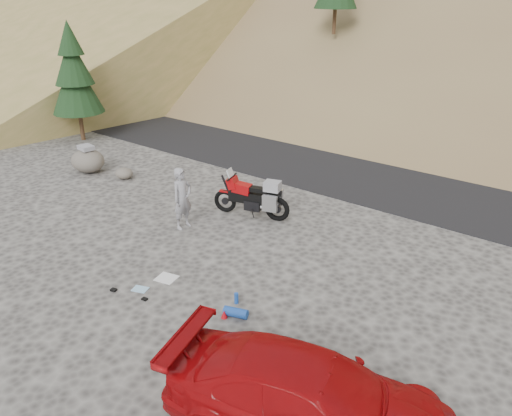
{
  "coord_description": "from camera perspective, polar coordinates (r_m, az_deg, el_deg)",
  "views": [
    {
      "loc": [
        8.35,
        -7.75,
        6.31
      ],
      "look_at": [
        1.06,
        1.59,
        1.0
      ],
      "focal_mm": 35.0,
      "sensor_mm": 36.0,
      "label": 1
    }
  ],
  "objects": [
    {
      "name": "man",
      "position": [
        14.37,
        -8.19,
        -2.16
      ],
      "size": [
        0.44,
        0.66,
        1.77
      ],
      "primitive_type": "imported",
      "rotation": [
        0.0,
        0.0,
        1.55
      ],
      "color": "gray",
      "rests_on": "ground"
    },
    {
      "name": "ground",
      "position": [
        13.03,
        -8.02,
        -5.1
      ],
      "size": [
        140.0,
        140.0,
        0.0
      ],
      "primitive_type": "plane",
      "color": "#3C3937",
      "rests_on": "ground"
    },
    {
      "name": "gear_bottle",
      "position": [
        10.95,
        -2.26,
        -10.26
      ],
      "size": [
        0.12,
        0.12,
        0.25
      ],
      "primitive_type": "cylinder",
      "rotation": [
        0.0,
        0.0,
        0.35
      ],
      "color": "#1B48A6",
      "rests_on": "ground"
    },
    {
      "name": "gear_blue_cloth",
      "position": [
        11.75,
        -13.1,
        -9.02
      ],
      "size": [
        0.41,
        0.36,
        0.01
      ],
      "primitive_type": "cube",
      "rotation": [
        0.0,
        0.0,
        0.36
      ],
      "color": "#96C6E8",
      "rests_on": "ground"
    },
    {
      "name": "gear_funnel",
      "position": [
        10.56,
        -3.66,
        -12.02
      ],
      "size": [
        0.16,
        0.16,
        0.18
      ],
      "primitive_type": "cone",
      "rotation": [
        0.0,
        0.0,
        -0.2
      ],
      "color": "red",
      "rests_on": "ground"
    },
    {
      "name": "small_rock",
      "position": [
        18.36,
        -14.85,
        3.85
      ],
      "size": [
        0.75,
        0.7,
        0.39
      ],
      "rotation": [
        0.0,
        0.0,
        0.21
      ],
      "color": "#5C584F",
      "rests_on": "ground"
    },
    {
      "name": "road",
      "position": [
        19.75,
        10.92,
        5.07
      ],
      "size": [
        120.0,
        7.0,
        0.05
      ],
      "primitive_type": "cube",
      "color": "black",
      "rests_on": "ground"
    },
    {
      "name": "gear_white_cloth",
      "position": [
        12.02,
        -10.18,
        -7.9
      ],
      "size": [
        0.55,
        0.51,
        0.02
      ],
      "primitive_type": "cube",
      "rotation": [
        0.0,
        0.0,
        0.22
      ],
      "color": "white",
      "rests_on": "ground"
    },
    {
      "name": "gear_glove_a",
      "position": [
        11.37,
        -12.62,
        -10.11
      ],
      "size": [
        0.14,
        0.1,
        0.04
      ],
      "primitive_type": "cube",
      "rotation": [
        0.0,
        0.0,
        0.09
      ],
      "color": "black",
      "rests_on": "ground"
    },
    {
      "name": "motorcycle",
      "position": [
        14.62,
        -0.18,
        1.19
      ],
      "size": [
        2.33,
        1.09,
        1.42
      ],
      "rotation": [
        0.0,
        0.0,
        0.3
      ],
      "color": "black",
      "rests_on": "ground"
    },
    {
      "name": "boulder",
      "position": [
        19.34,
        -18.68,
        5.2
      ],
      "size": [
        1.61,
        1.49,
        1.03
      ],
      "rotation": [
        0.0,
        0.0,
        -0.35
      ],
      "color": "#5C584F",
      "rests_on": "ground"
    },
    {
      "name": "gear_blue_mat",
      "position": [
        10.57,
        -2.33,
        -11.84
      ],
      "size": [
        0.55,
        0.36,
        0.2
      ],
      "primitive_type": "cylinder",
      "rotation": [
        0.0,
        1.57,
        0.33
      ],
      "color": "#1B48A6",
      "rests_on": "ground"
    },
    {
      "name": "gear_glove_b",
      "position": [
        11.84,
        -15.96,
        -8.98
      ],
      "size": [
        0.16,
        0.13,
        0.05
      ],
      "primitive_type": "cube",
      "rotation": [
        0.0,
        0.0,
        0.27
      ],
      "color": "black",
      "rests_on": "ground"
    },
    {
      "name": "conifer_verge",
      "position": [
        23.16,
        -20.1,
        14.25
      ],
      "size": [
        2.2,
        2.2,
        5.04
      ],
      "color": "#392314",
      "rests_on": "ground"
    }
  ]
}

